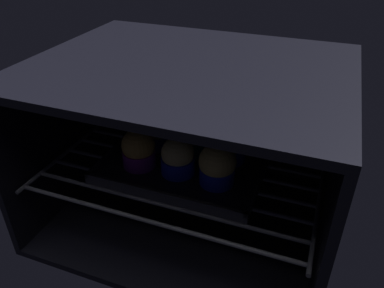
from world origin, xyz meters
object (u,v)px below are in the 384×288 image
Objects in this scene: muffin_row0_col1 at (177,157)px; muffin_row2_col2 at (240,127)px; muffin_row0_col2 at (217,166)px; muffin_row2_col0 at (170,114)px; muffin_row2_col1 at (204,121)px; baking_tray at (192,154)px; muffin_row0_col0 at (139,150)px; muffin_row1_col1 at (191,138)px; muffin_row1_col0 at (155,131)px; muffin_row1_col2 at (230,143)px.

muffin_row0_col1 reaches higher than muffin_row2_col2.
muffin_row0_col1 is 8.39cm from muffin_row0_col2.
muffin_row0_col1 is 0.96× the size of muffin_row2_col0.
baking_tray is at bearing -89.41° from muffin_row2_col1.
muffin_row0_col0 reaches higher than muffin_row2_col1.
muffin_row2_col0 is 8.26cm from muffin_row2_col1.
muffin_row1_col1 is (7.92, 8.43, -0.32)cm from muffin_row0_col0.
muffin_row1_col0 is at bearing -176.59° from muffin_row1_col1.
muffin_row1_col2 is at bearing 43.39° from muffin_row0_col1.
baking_tray is 4.31× the size of muffin_row2_col2.
muffin_row1_col2 is 1.03× the size of muffin_row2_col0.
muffin_row2_col1 is (-8.20, 15.82, -0.24)cm from muffin_row0_col2.
muffin_row1_col1 is 1.01× the size of muffin_row2_col2.
muffin_row1_col0 is at bearing -90.56° from muffin_row2_col0.
muffin_row1_col0 is at bearing -178.47° from baking_tray.
muffin_row2_col0 is at bearing -177.83° from muffin_row2_col2.
muffin_row2_col0 is at bearing 135.92° from muffin_row0_col2.
muffin_row2_col1 is 1.05× the size of muffin_row2_col2.
muffin_row1_col2 is at bearing 27.12° from muffin_row0_col0.
muffin_row1_col2 is at bearing -0.07° from muffin_row1_col1.
muffin_row1_col2 is 8.20cm from muffin_row2_col2.
muffin_row1_col0 is at bearing -152.36° from muffin_row2_col2.
muffin_row0_col1 is at bearing -89.48° from muffin_row1_col1.
muffin_row1_col2 reaches higher than muffin_row1_col1.
muffin_row0_col0 is 0.97× the size of muffin_row2_col0.
muffin_row0_col0 is 11.58cm from muffin_row1_col1.
muffin_row2_col1 is (-0.08, 7.69, 4.11)cm from baking_tray.
muffin_row0_col0 reaches higher than muffin_row2_col2.
muffin_row0_col0 is (-8.25, -8.18, 4.20)cm from baking_tray.
baking_tray is at bearing 1.53° from muffin_row1_col0.
muffin_row2_col0 is (-8.01, 7.54, 0.44)cm from muffin_row1_col1.
muffin_row1_col1 is (8.08, 0.48, -0.28)cm from muffin_row1_col0.
muffin_row1_col2 is 1.09× the size of muffin_row2_col1.
muffin_row2_col1 is 8.22cm from muffin_row2_col2.
muffin_row0_col0 is 1.08× the size of muffin_row2_col2.
baking_tray is 12.35cm from muffin_row0_col0.
muffin_row1_col2 reaches higher than muffin_row2_col1.
muffin_row2_col0 is (-8.33, 7.80, 4.33)cm from baking_tray.
muffin_row2_col1 reaches higher than muffin_row1_col1.
muffin_row2_col1 is at bearing 43.52° from muffin_row1_col0.
muffin_row1_col2 is (16.44, 8.42, 0.29)cm from muffin_row0_col0.
muffin_row0_col1 is 8.00cm from muffin_row1_col1.
muffin_row2_col2 is (16.36, 16.60, -0.36)cm from muffin_row0_col0.
muffin_row2_col0 is (-16.53, 7.55, -0.17)cm from muffin_row1_col2.
muffin_row0_col1 is 0.97× the size of muffin_row1_col0.
muffin_row0_col2 is (8.37, -0.39, 0.33)cm from muffin_row0_col1.
muffin_row1_col2 reaches higher than muffin_row2_col2.
muffin_row1_col1 is at bearing -135.93° from muffin_row2_col2.
muffin_row1_col2 is 18.17cm from muffin_row2_col0.
muffin_row1_col0 is 18.65cm from muffin_row2_col2.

